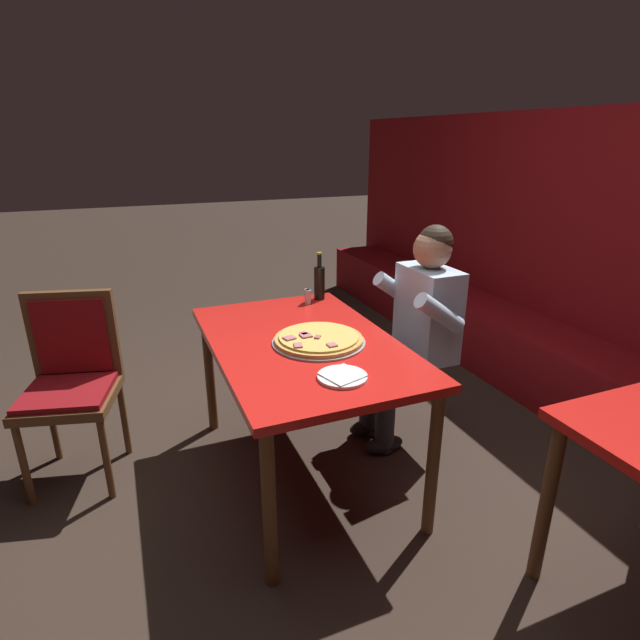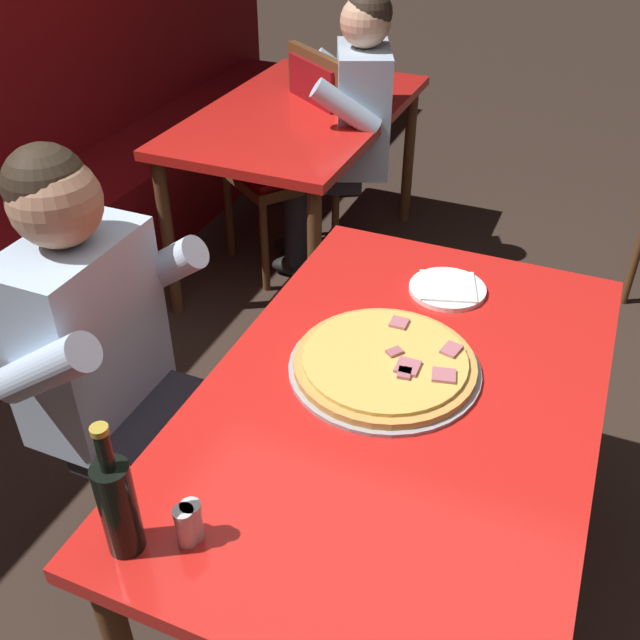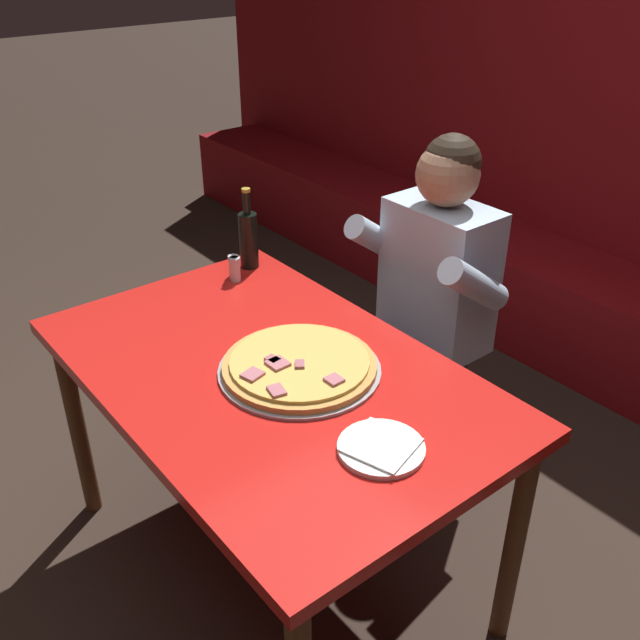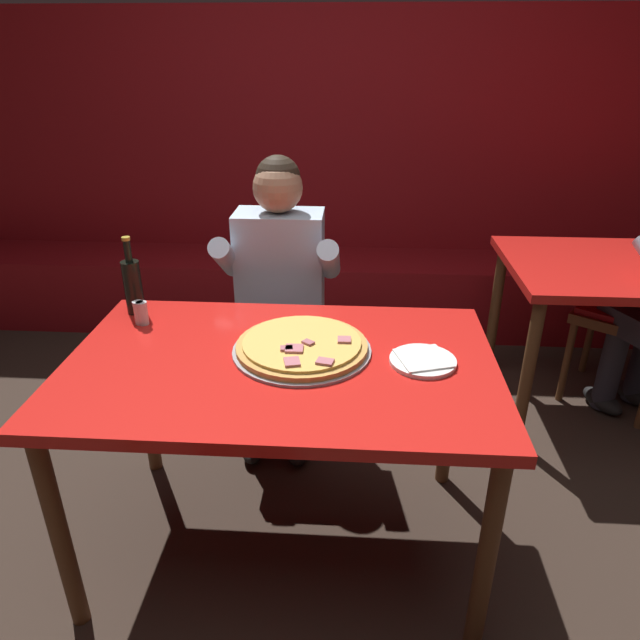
% 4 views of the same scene
% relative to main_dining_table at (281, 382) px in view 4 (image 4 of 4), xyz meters
% --- Properties ---
extents(ground_plane, '(24.00, 24.00, 0.00)m').
position_rel_main_dining_table_xyz_m(ground_plane, '(0.00, 0.00, -0.69)').
color(ground_plane, '#33261E').
extents(booth_wall_panel, '(6.80, 0.16, 1.90)m').
position_rel_main_dining_table_xyz_m(booth_wall_panel, '(0.00, 2.18, 0.26)').
color(booth_wall_panel, maroon).
rests_on(booth_wall_panel, ground_plane).
extents(booth_bench, '(6.46, 0.48, 0.46)m').
position_rel_main_dining_table_xyz_m(booth_bench, '(0.00, 1.86, -0.46)').
color(booth_bench, maroon).
rests_on(booth_bench, ground_plane).
extents(main_dining_table, '(1.37, 0.86, 0.77)m').
position_rel_main_dining_table_xyz_m(main_dining_table, '(0.00, 0.00, 0.00)').
color(main_dining_table, brown).
rests_on(main_dining_table, ground_plane).
extents(pizza, '(0.45, 0.45, 0.05)m').
position_rel_main_dining_table_xyz_m(pizza, '(0.06, 0.06, 0.10)').
color(pizza, '#9E9EA3').
rests_on(pizza, main_dining_table).
extents(plate_white_paper, '(0.21, 0.21, 0.02)m').
position_rel_main_dining_table_xyz_m(plate_white_paper, '(0.45, 0.01, 0.09)').
color(plate_white_paper, white).
rests_on(plate_white_paper, main_dining_table).
extents(beer_bottle, '(0.07, 0.07, 0.29)m').
position_rel_main_dining_table_xyz_m(beer_bottle, '(-0.58, 0.33, 0.19)').
color(beer_bottle, black).
rests_on(beer_bottle, main_dining_table).
extents(shaker_black_pepper, '(0.04, 0.04, 0.09)m').
position_rel_main_dining_table_xyz_m(shaker_black_pepper, '(-0.54, 0.23, 0.12)').
color(shaker_black_pepper, silver).
rests_on(shaker_black_pepper, main_dining_table).
extents(shaker_oregano, '(0.04, 0.04, 0.09)m').
position_rel_main_dining_table_xyz_m(shaker_oregano, '(-0.52, 0.22, 0.12)').
color(shaker_oregano, silver).
rests_on(shaker_oregano, main_dining_table).
extents(diner_seated_blue_shirt, '(0.53, 0.53, 1.27)m').
position_rel_main_dining_table_xyz_m(diner_seated_blue_shirt, '(-0.10, 0.71, 0.01)').
color(diner_seated_blue_shirt, black).
rests_on(diner_seated_blue_shirt, ground_plane).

